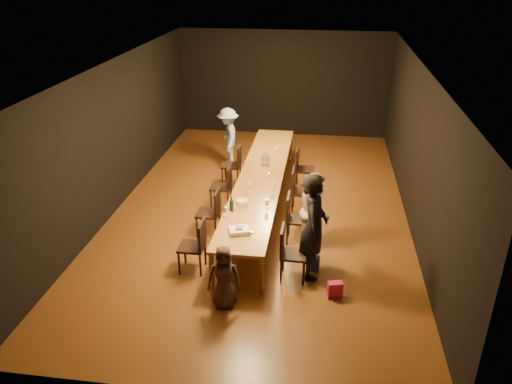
# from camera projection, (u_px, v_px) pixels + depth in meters

# --- Properties ---
(ground) EXTENTS (10.00, 10.00, 0.00)m
(ground) POSITION_uv_depth(u_px,v_px,m) (261.00, 209.00, 10.54)
(ground) COLOR #482B12
(ground) RESTS_ON ground
(room_shell) EXTENTS (6.04, 10.04, 3.02)m
(room_shell) POSITION_uv_depth(u_px,v_px,m) (261.00, 113.00, 9.65)
(room_shell) COLOR black
(room_shell) RESTS_ON ground
(table) EXTENTS (0.90, 6.00, 0.75)m
(table) POSITION_uv_depth(u_px,v_px,m) (261.00, 178.00, 10.24)
(table) COLOR brown
(table) RESTS_ON ground
(chair_right_0) EXTENTS (0.42, 0.42, 0.93)m
(chair_right_0) POSITION_uv_depth(u_px,v_px,m) (293.00, 254.00, 8.09)
(chair_right_0) COLOR black
(chair_right_0) RESTS_ON ground
(chair_right_1) EXTENTS (0.42, 0.42, 0.93)m
(chair_right_1) POSITION_uv_depth(u_px,v_px,m) (298.00, 219.00, 9.16)
(chair_right_1) COLOR black
(chair_right_1) RESTS_ON ground
(chair_right_2) EXTENTS (0.42, 0.42, 0.93)m
(chair_right_2) POSITION_uv_depth(u_px,v_px,m) (302.00, 191.00, 10.24)
(chair_right_2) COLOR black
(chair_right_2) RESTS_ON ground
(chair_right_3) EXTENTS (0.42, 0.42, 0.93)m
(chair_right_3) POSITION_uv_depth(u_px,v_px,m) (305.00, 169.00, 11.31)
(chair_right_3) COLOR black
(chair_right_3) RESTS_ON ground
(chair_left_0) EXTENTS (0.42, 0.42, 0.93)m
(chair_left_0) POSITION_uv_depth(u_px,v_px,m) (192.00, 246.00, 8.30)
(chair_left_0) COLOR black
(chair_left_0) RESTS_ON ground
(chair_left_1) EXTENTS (0.42, 0.42, 0.93)m
(chair_left_1) POSITION_uv_depth(u_px,v_px,m) (208.00, 213.00, 9.38)
(chair_left_1) COLOR black
(chair_left_1) RESTS_ON ground
(chair_left_2) EXTENTS (0.42, 0.42, 0.93)m
(chair_left_2) POSITION_uv_depth(u_px,v_px,m) (221.00, 186.00, 10.45)
(chair_left_2) COLOR black
(chair_left_2) RESTS_ON ground
(chair_left_3) EXTENTS (0.42, 0.42, 0.93)m
(chair_left_3) POSITION_uv_depth(u_px,v_px,m) (231.00, 165.00, 11.53)
(chair_left_3) COLOR black
(chair_left_3) RESTS_ON ground
(woman_birthday) EXTENTS (0.44, 0.67, 1.83)m
(woman_birthday) POSITION_uv_depth(u_px,v_px,m) (314.00, 226.00, 7.99)
(woman_birthday) COLOR black
(woman_birthday) RESTS_ON ground
(woman_tan) EXTENTS (0.61, 0.75, 1.44)m
(woman_tan) POSITION_uv_depth(u_px,v_px,m) (315.00, 211.00, 8.90)
(woman_tan) COLOR #CCAF99
(woman_tan) RESTS_ON ground
(man_blue) EXTENTS (0.78, 1.05, 1.45)m
(man_blue) POSITION_uv_depth(u_px,v_px,m) (228.00, 136.00, 12.54)
(man_blue) COLOR #8BACD8
(man_blue) RESTS_ON ground
(child) EXTENTS (0.55, 0.40, 1.02)m
(child) POSITION_uv_depth(u_px,v_px,m) (224.00, 277.00, 7.42)
(child) COLOR #402A24
(child) RESTS_ON ground
(gift_bag_red) EXTENTS (0.25, 0.18, 0.27)m
(gift_bag_red) POSITION_uv_depth(u_px,v_px,m) (335.00, 290.00, 7.76)
(gift_bag_red) COLOR #C61D4D
(gift_bag_red) RESTS_ON ground
(gift_bag_blue) EXTENTS (0.23, 0.17, 0.26)m
(gift_bag_blue) POSITION_uv_depth(u_px,v_px,m) (313.00, 263.00, 8.43)
(gift_bag_blue) COLOR #224095
(gift_bag_blue) RESTS_ON ground
(birthday_cake) EXTENTS (0.40, 0.35, 0.08)m
(birthday_cake) POSITION_uv_depth(u_px,v_px,m) (239.00, 231.00, 8.12)
(birthday_cake) COLOR white
(birthday_cake) RESTS_ON table
(plate_stack) EXTENTS (0.27, 0.27, 0.12)m
(plate_stack) POSITION_uv_depth(u_px,v_px,m) (242.00, 203.00, 8.97)
(plate_stack) COLOR silver
(plate_stack) RESTS_ON table
(champagne_bottle) EXTENTS (0.09, 0.09, 0.31)m
(champagne_bottle) POSITION_uv_depth(u_px,v_px,m) (232.00, 203.00, 8.76)
(champagne_bottle) COLOR black
(champagne_bottle) RESTS_ON table
(ice_bucket) EXTENTS (0.22, 0.22, 0.20)m
(ice_bucket) POSITION_uv_depth(u_px,v_px,m) (265.00, 160.00, 10.78)
(ice_bucket) COLOR silver
(ice_bucket) RESTS_ON table
(wineglass_0) EXTENTS (0.06, 0.06, 0.21)m
(wineglass_0) POSITION_uv_depth(u_px,v_px,m) (226.00, 212.00, 8.57)
(wineglass_0) COLOR beige
(wineglass_0) RESTS_ON table
(wineglass_1) EXTENTS (0.06, 0.06, 0.21)m
(wineglass_1) POSITION_uv_depth(u_px,v_px,m) (267.00, 205.00, 8.82)
(wineglass_1) COLOR beige
(wineglass_1) RESTS_ON table
(wineglass_2) EXTENTS (0.06, 0.06, 0.21)m
(wineglass_2) POSITION_uv_depth(u_px,v_px,m) (249.00, 186.00, 9.53)
(wineglass_2) COLOR silver
(wineglass_2) RESTS_ON table
(wineglass_3) EXTENTS (0.06, 0.06, 0.21)m
(wineglass_3) POSITION_uv_depth(u_px,v_px,m) (273.00, 188.00, 9.46)
(wineglass_3) COLOR beige
(wineglass_3) RESTS_ON table
(wineglass_4) EXTENTS (0.06, 0.06, 0.21)m
(wineglass_4) POSITION_uv_depth(u_px,v_px,m) (251.00, 164.00, 10.55)
(wineglass_4) COLOR silver
(wineglass_4) RESTS_ON table
(wineglass_5) EXTENTS (0.06, 0.06, 0.21)m
(wineglass_5) POSITION_uv_depth(u_px,v_px,m) (277.00, 151.00, 11.26)
(wineglass_5) COLOR silver
(wineglass_5) RESTS_ON table
(tealight_near) EXTENTS (0.05, 0.05, 0.03)m
(tealight_near) POSITION_uv_depth(u_px,v_px,m) (251.00, 233.00, 8.10)
(tealight_near) COLOR #B2B7B2
(tealight_near) RESTS_ON table
(tealight_mid) EXTENTS (0.05, 0.05, 0.03)m
(tealight_mid) POSITION_uv_depth(u_px,v_px,m) (269.00, 174.00, 10.29)
(tealight_mid) COLOR #B2B7B2
(tealight_mid) RESTS_ON table
(tealight_far) EXTENTS (0.05, 0.05, 0.03)m
(tealight_far) POSITION_uv_depth(u_px,v_px,m) (276.00, 150.00, 11.57)
(tealight_far) COLOR #B2B7B2
(tealight_far) RESTS_ON table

